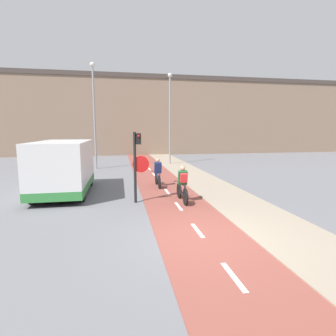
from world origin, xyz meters
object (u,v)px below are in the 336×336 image
Objects in this scene: cyclist_far at (158,174)px; van at (64,168)px; traffic_light_pole at (137,159)px; street_lamp_far at (94,106)px; street_lamp_sidewalk at (170,110)px; cyclist_near at (182,185)px.

van is (-4.50, -0.70, 0.53)m from cyclist_far.
street_lamp_far is at bearing 103.78° from traffic_light_pole.
street_lamp_far is at bearing 117.26° from cyclist_far.
street_lamp_sidewalk is (6.08, 1.68, -0.10)m from street_lamp_far.
cyclist_near is at bearing -67.49° from street_lamp_far.
traffic_light_pole reaches higher than van.
cyclist_far is (-0.57, 3.13, -0.05)m from cyclist_near.
traffic_light_pole is 10.78m from street_lamp_far.
cyclist_near is (1.82, -0.28, -1.07)m from traffic_light_pole.
cyclist_far is (3.72, -7.23, -4.04)m from street_lamp_far.
cyclist_far is at bearing -104.80° from street_lamp_sidewalk.
traffic_light_pole is 12.62m from street_lamp_sidewalk.
traffic_light_pole is 1.61× the size of cyclist_near.
street_lamp_sidewalk is at bearing 81.57° from cyclist_near.
traffic_light_pole is 0.60× the size of van.
traffic_light_pole is 2.13m from cyclist_near.
street_lamp_far is 4.53× the size of cyclist_far.
traffic_light_pole is at bearing -107.04° from street_lamp_sidewalk.
street_lamp_sidewalk is 12.78m from cyclist_near.
van is at bearing 146.47° from traffic_light_pole.
cyclist_near is 1.03× the size of cyclist_far.
traffic_light_pole is at bearing -113.69° from cyclist_far.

